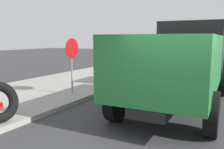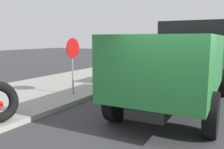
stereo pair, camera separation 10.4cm
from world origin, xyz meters
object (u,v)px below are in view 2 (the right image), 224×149
Objects in this scene: dump_truck_orange at (211,48)px; stop_sign at (73,56)px; dump_truck_green at (181,59)px; dump_truck_blue at (224,45)px.

stop_sign is at bearing 163.61° from dump_truck_orange.
dump_truck_green and dump_truck_blue have the same top height.
dump_truck_green is 10.63m from dump_truck_orange.
dump_truck_blue is at bearing -8.60° from stop_sign.
dump_truck_orange is 10.63m from dump_truck_blue.
dump_truck_orange is at bearing 2.19° from dump_truck_green.
dump_truck_green is 1.00× the size of dump_truck_blue.
stop_sign is 3.99m from dump_truck_green.
dump_truck_green and dump_truck_orange have the same top height.
dump_truck_orange is at bearing -16.39° from stop_sign.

